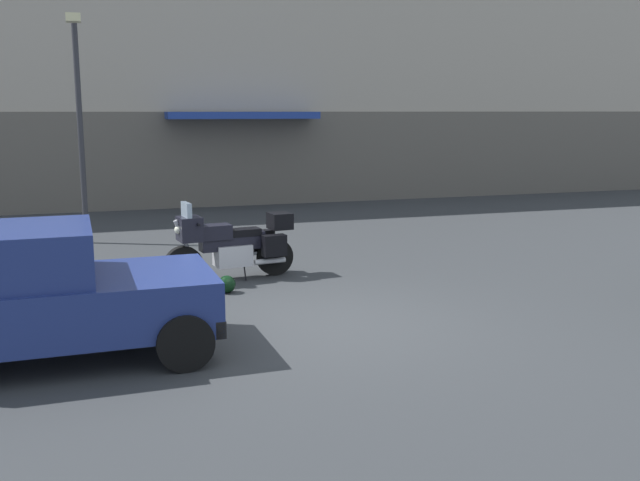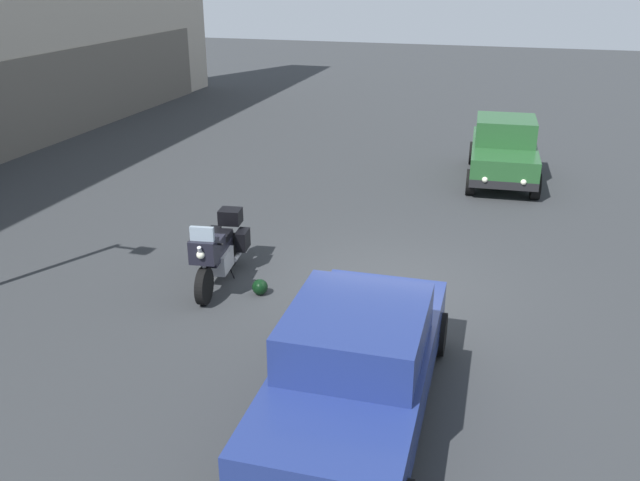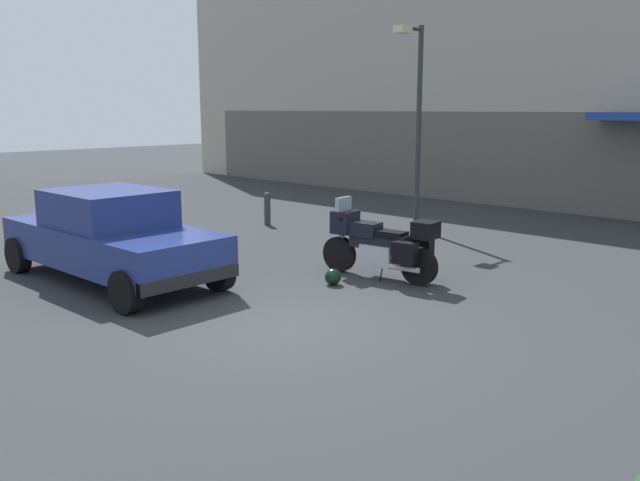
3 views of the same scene
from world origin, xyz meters
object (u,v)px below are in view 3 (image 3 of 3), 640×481
Objects in this scene: streetlamp_curbside at (415,108)px; bollard_curbside at (267,208)px; helmet at (333,277)px; car_sedan_far at (111,236)px; motorcycle at (380,243)px.

streetlamp_curbside is 4.39m from bollard_curbside.
car_sedan_far is (-2.89, -2.42, 0.64)m from helmet.
car_sedan_far reaches higher than motorcycle.
bollard_curbside is at bearing -29.62° from motorcycle.
helmet is 6.04m from bollard_curbside.
motorcycle is 1.05m from helmet.
streetlamp_curbside is at bearing -67.75° from motorcycle.
bollard_curbside is (-3.06, -1.96, -2.46)m from streetlamp_curbside.
streetlamp_curbside reaches higher than motorcycle.
car_sedan_far reaches higher than bollard_curbside.
streetlamp_curbside is 5.70× the size of bollard_curbside.
motorcycle is 5.88m from bollard_curbside.
streetlamp_curbside is at bearing -97.18° from car_sedan_far.
helmet is 0.06× the size of streetlamp_curbside.
motorcycle is at bearing 72.85° from helmet.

